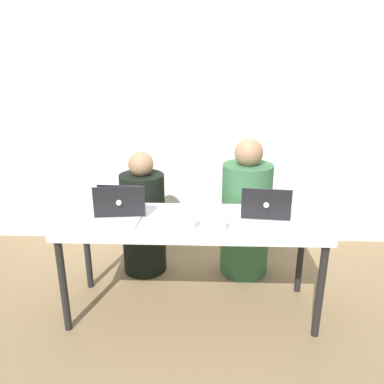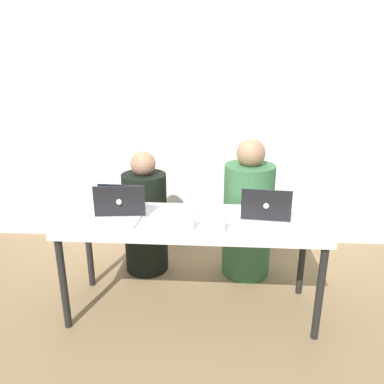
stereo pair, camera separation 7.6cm
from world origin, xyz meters
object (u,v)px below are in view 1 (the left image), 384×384
Objects in this scene: laptop_back_left at (121,208)px; laptop_front_left at (117,214)px; person_on_right at (246,216)px; water_glass_center at (191,223)px; laptop_back_right at (265,210)px; person_on_left at (143,220)px; water_glass_right at (221,225)px.

laptop_front_left is at bearing 81.71° from laptop_back_left.
person_on_right is 10.10× the size of water_glass_center.
person_on_right reaches higher than laptop_back_right.
laptop_back_right is at bearing 24.29° from water_glass_center.
laptop_back_left is 0.56m from water_glass_center.
person_on_left is 9.13× the size of water_glass_center.
laptop_back_left is at bearing 4.99° from laptop_back_right.
laptop_back_right is at bearing 173.11° from laptop_back_left.
laptop_back_left is at bearing 13.88° from person_on_right.
laptop_back_right is 0.56m from water_glass_center.
water_glass_center is at bearing 45.29° from person_on_right.
water_glass_right is (0.71, -0.14, -0.01)m from laptop_front_left.
person_on_right is 0.82m from water_glass_right.
person_on_left is at bearing -22.69° from laptop_back_right.
water_glass_center is (0.51, -0.24, 0.00)m from laptop_back_left.
person_on_left is 10.62× the size of water_glass_right.
water_glass_right is (0.70, -0.25, -0.01)m from laptop_back_left.
laptop_front_left is 0.53m from water_glass_center.
laptop_back_right is (0.07, -0.51, 0.25)m from person_on_right.
water_glass_right is at bearing -8.21° from laptop_front_left.
laptop_back_left is 1.02m from laptop_back_right.
person_on_left is 0.91m from water_glass_center.
water_glass_right is (0.20, -0.01, -0.01)m from water_glass_center.
person_on_right is at bearing 35.71° from laptop_front_left.
person_on_right is (0.88, 0.00, 0.05)m from person_on_left.
laptop_back_left is at bearing 160.58° from water_glass_right.
laptop_back_right is (1.02, 0.10, 0.00)m from laptop_front_left.
person_on_left is 2.85× the size of laptop_back_left.
water_glass_right is (-0.31, -0.24, -0.01)m from laptop_back_right.
laptop_back_left is at bearing 65.54° from person_on_left.
laptop_back_right is 3.01× the size of water_glass_center.
person_on_right reaches higher than laptop_front_left.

